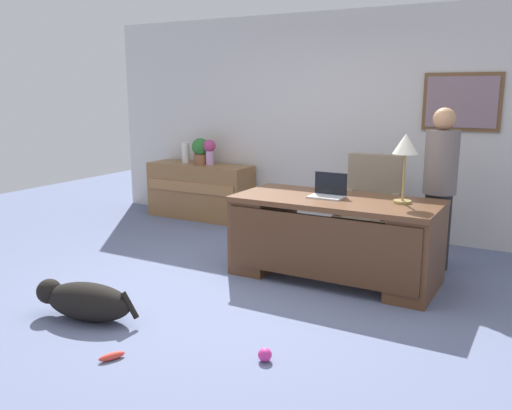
# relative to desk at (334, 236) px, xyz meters

# --- Properties ---
(ground_plane) EXTENTS (12.00, 12.00, 0.00)m
(ground_plane) POSITION_rel_desk_xyz_m (-0.58, -0.79, -0.42)
(ground_plane) COLOR slate
(back_wall) EXTENTS (7.00, 0.16, 2.70)m
(back_wall) POSITION_rel_desk_xyz_m (-0.56, 1.81, 0.93)
(back_wall) COLOR silver
(back_wall) RESTS_ON ground_plane
(desk) EXTENTS (1.89, 0.87, 0.78)m
(desk) POSITION_rel_desk_xyz_m (0.00, 0.00, 0.00)
(desk) COLOR brown
(desk) RESTS_ON ground_plane
(credenza) EXTENTS (1.50, 0.50, 0.76)m
(credenza) POSITION_rel_desk_xyz_m (-2.56, 1.46, -0.05)
(credenza) COLOR olive
(credenza) RESTS_ON ground_plane
(armchair) EXTENTS (0.60, 0.59, 1.08)m
(armchair) POSITION_rel_desk_xyz_m (0.04, 0.96, 0.06)
(armchair) COLOR gray
(armchair) RESTS_ON ground_plane
(person_standing) EXTENTS (0.32, 0.32, 1.60)m
(person_standing) POSITION_rel_desk_xyz_m (0.78, 0.80, 0.40)
(person_standing) COLOR #262323
(person_standing) RESTS_ON ground_plane
(dog_lying) EXTENTS (0.90, 0.43, 0.30)m
(dog_lying) POSITION_rel_desk_xyz_m (-1.35, -1.83, -0.27)
(dog_lying) COLOR black
(dog_lying) RESTS_ON ground_plane
(laptop) EXTENTS (0.32, 0.22, 0.23)m
(laptop) POSITION_rel_desk_xyz_m (-0.09, 0.06, 0.41)
(laptop) COLOR #B2B5BA
(laptop) RESTS_ON desk
(desk_lamp) EXTENTS (0.22, 0.22, 0.62)m
(desk_lamp) POSITION_rel_desk_xyz_m (0.59, 0.12, 0.84)
(desk_lamp) COLOR #9E8447
(desk_lamp) RESTS_ON desk
(vase_with_flowers) EXTENTS (0.17, 0.17, 0.34)m
(vase_with_flowers) POSITION_rel_desk_xyz_m (-2.39, 1.46, 0.54)
(vase_with_flowers) COLOR #C694C9
(vase_with_flowers) RESTS_ON credenza
(vase_empty) EXTENTS (0.11, 0.11, 0.29)m
(vase_empty) POSITION_rel_desk_xyz_m (-2.79, 1.46, 0.48)
(vase_empty) COLOR silver
(vase_empty) RESTS_ON credenza
(potted_plant) EXTENTS (0.24, 0.24, 0.36)m
(potted_plant) POSITION_rel_desk_xyz_m (-2.54, 1.46, 0.53)
(potted_plant) COLOR brown
(potted_plant) RESTS_ON credenza
(dog_toy_ball) EXTENTS (0.09, 0.09, 0.09)m
(dog_toy_ball) POSITION_rel_desk_xyz_m (0.20, -1.73, -0.38)
(dog_toy_ball) COLOR #D8338C
(dog_toy_ball) RESTS_ON ground_plane
(dog_toy_bone) EXTENTS (0.13, 0.18, 0.05)m
(dog_toy_bone) POSITION_rel_desk_xyz_m (-0.70, -2.22, -0.40)
(dog_toy_bone) COLOR #E53F33
(dog_toy_bone) RESTS_ON ground_plane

